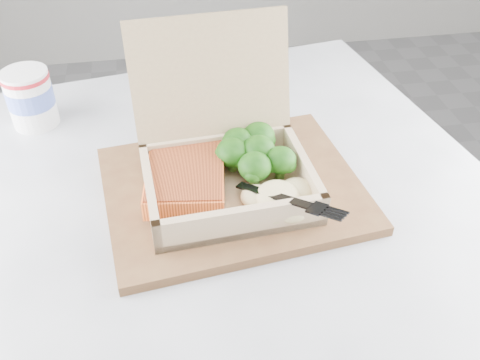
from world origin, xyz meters
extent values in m
cylinder|color=black|center=(0.03, 0.17, 0.34)|extent=(0.07, 0.07, 0.67)
cube|color=silver|center=(0.03, 0.17, 0.69)|extent=(0.83, 0.83, 0.03)
cube|color=brown|center=(0.04, 0.17, 0.71)|extent=(0.35, 0.29, 0.01)
cube|color=tan|center=(0.04, 0.15, 0.72)|extent=(0.21, 0.17, 0.01)
cube|color=tan|center=(-0.06, 0.14, 0.74)|extent=(0.02, 0.16, 0.04)
cube|color=tan|center=(0.13, 0.15, 0.74)|extent=(0.02, 0.16, 0.04)
cube|color=tan|center=(0.04, 0.07, 0.74)|extent=(0.20, 0.02, 0.04)
cube|color=tan|center=(0.03, 0.22, 0.74)|extent=(0.20, 0.02, 0.04)
cube|color=tan|center=(0.03, 0.25, 0.83)|extent=(0.20, 0.06, 0.15)
cube|color=orange|center=(-0.02, 0.16, 0.74)|extent=(0.11, 0.14, 0.03)
ellipsoid|color=#F6E49F|center=(0.09, 0.11, 0.74)|extent=(0.09, 0.08, 0.03)
cube|color=black|center=(0.05, 0.14, 0.75)|extent=(0.08, 0.09, 0.03)
cube|color=black|center=(0.10, 0.08, 0.75)|extent=(0.04, 0.05, 0.01)
cylinder|color=silver|center=(-0.23, 0.38, 0.75)|extent=(0.07, 0.07, 0.09)
cylinder|color=#4E65C2|center=(-0.23, 0.38, 0.75)|extent=(0.07, 0.07, 0.03)
cylinder|color=#B51924|center=(-0.23, 0.38, 0.78)|extent=(0.07, 0.07, 0.01)
cube|color=white|center=(0.05, 0.33, 0.70)|extent=(0.11, 0.16, 0.00)
camera|label=1|loc=(-0.04, -0.35, 1.16)|focal=40.00mm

